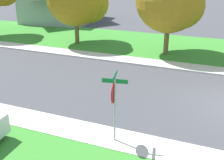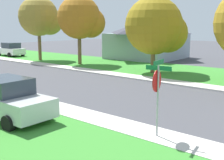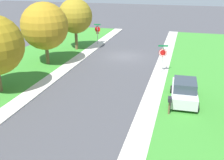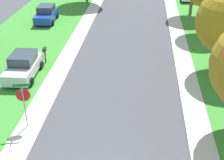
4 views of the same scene
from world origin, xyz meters
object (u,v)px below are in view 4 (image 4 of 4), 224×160
object	(u,v)px
stop_sign_far_corner	(24,98)
mailbox	(45,51)
car_blue_driveway_right	(46,14)
car_silver_behind_trees	(23,66)

from	to	relation	value
stop_sign_far_corner	mailbox	world-z (taller)	stop_sign_far_corner
car_blue_driveway_right	stop_sign_far_corner	bearing A→B (deg)	-77.44
car_silver_behind_trees	mailbox	size ratio (longest dim) A/B	3.33
stop_sign_far_corner	car_silver_behind_trees	world-z (taller)	stop_sign_far_corner
stop_sign_far_corner	car_blue_driveway_right	xyz separation A→B (m)	(-4.12, 18.50, -1.01)
mailbox	car_blue_driveway_right	bearing A→B (deg)	105.37
car_blue_driveway_right	mailbox	bearing A→B (deg)	-74.63
car_silver_behind_trees	stop_sign_far_corner	bearing A→B (deg)	-69.43
car_silver_behind_trees	mailbox	bearing A→B (deg)	69.37
stop_sign_far_corner	mailbox	size ratio (longest dim) A/B	2.11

